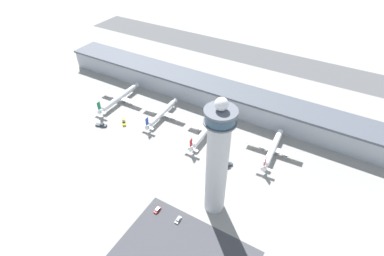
# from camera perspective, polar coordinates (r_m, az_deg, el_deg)

# --- Properties ---
(ground_plane) EXTENTS (1000.00, 1000.00, 0.00)m
(ground_plane) POSITION_cam_1_polar(r_m,az_deg,el_deg) (197.12, -6.04, -4.75)
(ground_plane) COLOR gray
(terminal_building) EXTENTS (274.40, 25.00, 17.04)m
(terminal_building) POSITION_cam_1_polar(r_m,az_deg,el_deg) (239.10, 3.56, 6.78)
(terminal_building) COLOR #A3A8B2
(terminal_building) RESTS_ON ground
(runway_strip) EXTENTS (411.60, 44.00, 0.01)m
(runway_strip) POSITION_cam_1_polar(r_m,az_deg,el_deg) (323.63, 11.80, 13.32)
(runway_strip) COLOR #515154
(runway_strip) RESTS_ON ground
(control_tower) EXTENTS (14.62, 14.62, 69.82)m
(control_tower) POSITION_cam_1_polar(r_m,az_deg,el_deg) (142.52, 4.84, -6.20)
(control_tower) COLOR #BCBCC1
(control_tower) RESTS_ON ground
(parking_lot_surface) EXTENTS (64.00, 40.00, 0.01)m
(parking_lot_surface) POSITION_cam_1_polar(r_m,az_deg,el_deg) (153.47, -1.27, -22.96)
(parking_lot_surface) COLOR #424247
(parking_lot_surface) RESTS_ON ground
(airplane_gate_alpha) EXTENTS (38.75, 46.00, 12.64)m
(airplane_gate_alpha) POSITION_cam_1_polar(r_m,az_deg,el_deg) (247.26, -13.65, 5.62)
(airplane_gate_alpha) COLOR silver
(airplane_gate_alpha) RESTS_ON ground
(airplane_gate_bravo) EXTENTS (35.47, 40.16, 11.74)m
(airplane_gate_bravo) POSITION_cam_1_polar(r_m,az_deg,el_deg) (224.64, -5.71, 2.83)
(airplane_gate_bravo) COLOR silver
(airplane_gate_bravo) RESTS_ON ground
(airplane_gate_charlie) EXTENTS (30.76, 45.43, 12.20)m
(airplane_gate_charlie) POSITION_cam_1_polar(r_m,az_deg,el_deg) (207.41, 2.77, -0.41)
(airplane_gate_charlie) COLOR white
(airplane_gate_charlie) RESTS_ON ground
(airplane_gate_delta) EXTENTS (36.50, 40.11, 12.68)m
(airplane_gate_delta) POSITION_cam_1_polar(r_m,az_deg,el_deg) (199.39, 15.09, -3.90)
(airplane_gate_delta) COLOR white
(airplane_gate_delta) RESTS_ON ground
(service_truck_catering) EXTENTS (7.54, 7.49, 2.75)m
(service_truck_catering) POSITION_cam_1_polar(r_m,az_deg,el_deg) (225.23, -12.86, 1.11)
(service_truck_catering) COLOR black
(service_truck_catering) RESTS_ON ground
(service_truck_fuel) EXTENTS (5.52, 8.03, 2.69)m
(service_truck_fuel) POSITION_cam_1_polar(r_m,az_deg,el_deg) (187.84, 6.70, -7.15)
(service_truck_fuel) COLOR black
(service_truck_fuel) RESTS_ON ground
(service_truck_baggage) EXTENTS (8.45, 4.88, 2.43)m
(service_truck_baggage) POSITION_cam_1_polar(r_m,az_deg,el_deg) (226.58, -16.88, 0.51)
(service_truck_baggage) COLOR black
(service_truck_baggage) RESTS_ON ground
(car_black_suv) EXTENTS (1.95, 4.62, 1.58)m
(car_black_suv) POSITION_cam_1_polar(r_m,az_deg,el_deg) (167.05, -6.61, -15.24)
(car_black_suv) COLOR black
(car_black_suv) RESTS_ON ground
(car_navy_sedan) EXTENTS (2.02, 4.56, 1.44)m
(car_navy_sedan) POSITION_cam_1_polar(r_m,az_deg,el_deg) (162.73, -2.66, -17.08)
(car_navy_sedan) COLOR black
(car_navy_sedan) RESTS_ON ground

